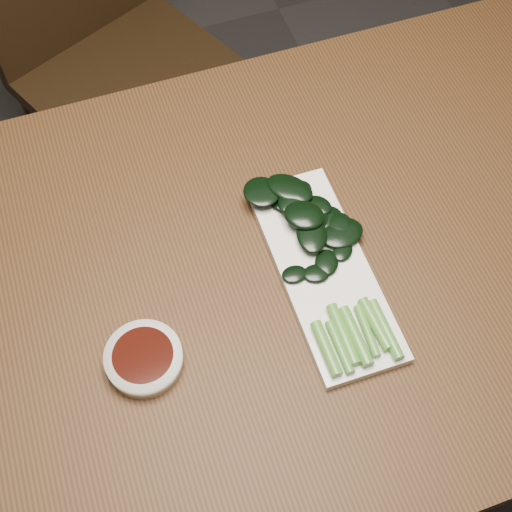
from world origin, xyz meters
name	(u,v)px	position (x,y,z in m)	size (l,w,h in m)	color
ground	(253,430)	(0.00, 0.00, 0.00)	(6.00, 6.00, 0.00)	#2D2B2B
table	(252,294)	(0.00, 0.00, 0.68)	(1.40, 0.80, 0.75)	#412712
chair_far	(112,49)	(-0.06, 0.79, 0.49)	(0.58, 0.58, 0.89)	black
sauce_bowl	(144,359)	(-0.18, -0.09, 0.76)	(0.10, 0.10, 0.03)	white
serving_plate	(324,270)	(0.10, -0.04, 0.76)	(0.13, 0.33, 0.01)	white
gai_lan	(318,245)	(0.10, -0.01, 0.78)	(0.16, 0.34, 0.03)	#509332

